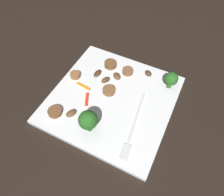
{
  "coord_description": "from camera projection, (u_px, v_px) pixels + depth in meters",
  "views": [
    {
      "loc": [
        0.27,
        0.13,
        0.43
      ],
      "look_at": [
        0.0,
        0.0,
        0.01
      ],
      "focal_mm": 32.96,
      "sensor_mm": 36.0,
      "label": 1
    }
  ],
  "objects": [
    {
      "name": "mushroom_3",
      "position": [
        117.0,
        76.0,
        0.55
      ],
      "size": [
        0.03,
        0.03,
        0.01
      ],
      "primitive_type": "ellipsoid",
      "rotation": [
        0.0,
        0.0,
        3.97
      ],
      "color": "brown",
      "rests_on": "plate"
    },
    {
      "name": "mushroom_4",
      "position": [
        148.0,
        73.0,
        0.55
      ],
      "size": [
        0.02,
        0.03,
        0.01
      ],
      "primitive_type": "ellipsoid",
      "rotation": [
        0.0,
        0.0,
        1.07
      ],
      "color": "#422B19",
      "rests_on": "plate"
    },
    {
      "name": "mushroom_1",
      "position": [
        106.0,
        80.0,
        0.54
      ],
      "size": [
        0.03,
        0.02,
        0.01
      ],
      "primitive_type": "ellipsoid",
      "rotation": [
        0.0,
        0.0,
        2.68
      ],
      "color": "#4C331E",
      "rests_on": "plate"
    },
    {
      "name": "sausage_slice_1",
      "position": [
        109.0,
        90.0,
        0.52
      ],
      "size": [
        0.03,
        0.03,
        0.01
      ],
      "primitive_type": "cylinder",
      "rotation": [
        0.0,
        0.0,
        3.1
      ],
      "color": "brown",
      "rests_on": "plate"
    },
    {
      "name": "broccoli_floret_0",
      "position": [
        88.0,
        120.0,
        0.43
      ],
      "size": [
        0.04,
        0.04,
        0.06
      ],
      "color": "#296420",
      "rests_on": "plate"
    },
    {
      "name": "sausage_slice_4",
      "position": [
        55.0,
        112.0,
        0.48
      ],
      "size": [
        0.04,
        0.04,
        0.01
      ],
      "primitive_type": "cylinder",
      "rotation": [
        0.0,
        0.0,
        2.84
      ],
      "color": "brown",
      "rests_on": "plate"
    },
    {
      "name": "sausage_slice_0",
      "position": [
        75.0,
        75.0,
        0.55
      ],
      "size": [
        0.03,
        0.03,
        0.01
      ],
      "primitive_type": "cylinder",
      "rotation": [
        0.0,
        0.0,
        3.0
      ],
      "color": "brown",
      "rests_on": "plate"
    },
    {
      "name": "mushroom_2",
      "position": [
        71.0,
        113.0,
        0.48
      ],
      "size": [
        0.03,
        0.03,
        0.01
      ],
      "primitive_type": "ellipsoid",
      "rotation": [
        0.0,
        0.0,
        2.71
      ],
      "color": "brown",
      "rests_on": "plate"
    },
    {
      "name": "sausage_slice_3",
      "position": [
        128.0,
        71.0,
        0.56
      ],
      "size": [
        0.04,
        0.04,
        0.01
      ],
      "primitive_type": "cylinder",
      "rotation": [
        0.0,
        0.0,
        1.89
      ],
      "color": "brown",
      "rests_on": "plate"
    },
    {
      "name": "fork",
      "position": [
        133.0,
        128.0,
        0.46
      ],
      "size": [
        0.18,
        0.03,
        0.0
      ],
      "rotation": [
        0.0,
        0.0,
        0.13
      ],
      "color": "silver",
      "rests_on": "plate"
    },
    {
      "name": "pepper_strip_1",
      "position": [
        84.0,
        86.0,
        0.54
      ],
      "size": [
        0.01,
        0.04,
        0.0
      ],
      "primitive_type": "cube",
      "rotation": [
        0.0,
        0.0,
        1.44
      ],
      "color": "orange",
      "rests_on": "plate"
    },
    {
      "name": "broccoli_floret_1",
      "position": [
        171.0,
        79.0,
        0.51
      ],
      "size": [
        0.03,
        0.03,
        0.05
      ],
      "color": "#296420",
      "rests_on": "plate"
    },
    {
      "name": "pepper_strip_0",
      "position": [
        87.0,
        99.0,
        0.51
      ],
      "size": [
        0.04,
        0.02,
        0.0
      ],
      "primitive_type": "cube",
      "rotation": [
        0.0,
        0.0,
        3.59
      ],
      "color": "red",
      "rests_on": "plate"
    },
    {
      "name": "sausage_slice_2",
      "position": [
        110.0,
        64.0,
        0.57
      ],
      "size": [
        0.04,
        0.04,
        0.01
      ],
      "primitive_type": "cylinder",
      "rotation": [
        0.0,
        0.0,
        1.76
      ],
      "color": "brown",
      "rests_on": "plate"
    },
    {
      "name": "ground_plane",
      "position": [
        112.0,
        101.0,
        0.52
      ],
      "size": [
        1.4,
        1.4,
        0.0
      ],
      "primitive_type": "plane",
      "color": "black"
    },
    {
      "name": "plate",
      "position": [
        112.0,
        99.0,
        0.52
      ],
      "size": [
        0.29,
        0.29,
        0.01
      ],
      "primitive_type": "cube",
      "color": "white",
      "rests_on": "ground_plane"
    },
    {
      "name": "mushroom_0",
      "position": [
        98.0,
        73.0,
        0.56
      ],
      "size": [
        0.03,
        0.02,
        0.01
      ],
      "primitive_type": "ellipsoid",
      "rotation": [
        0.0,
        0.0,
        6.18
      ],
      "color": "#422B19",
      "rests_on": "plate"
    }
  ]
}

